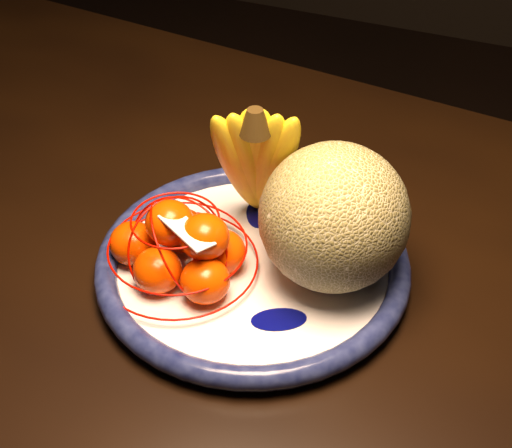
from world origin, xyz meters
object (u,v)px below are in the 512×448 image
at_px(cantaloupe, 334,217).
at_px(banana_bunch, 256,158).
at_px(mandarin_bag, 181,248).
at_px(fruit_bowl, 253,263).
at_px(dining_table, 129,223).

relative_size(cantaloupe, banana_bunch, 0.82).
xyz_separation_m(banana_bunch, mandarin_bag, (-0.05, -0.11, -0.07)).
relative_size(fruit_bowl, cantaloupe, 2.22).
distance_m(cantaloupe, mandarin_bag, 0.18).
height_order(dining_table, banana_bunch, banana_bunch).
height_order(cantaloupe, mandarin_bag, cantaloupe).
bearing_deg(fruit_bowl, cantaloupe, 12.97).
xyz_separation_m(dining_table, banana_bunch, (0.22, -0.03, 0.20)).
distance_m(dining_table, fruit_bowl, 0.28).
distance_m(fruit_bowl, cantaloupe, 0.13).
bearing_deg(banana_bunch, dining_table, 151.22).
bearing_deg(mandarin_bag, cantaloupe, 22.00).
distance_m(banana_bunch, mandarin_bag, 0.14).
bearing_deg(banana_bunch, fruit_bowl, -91.29).
bearing_deg(fruit_bowl, mandarin_bag, -148.11).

